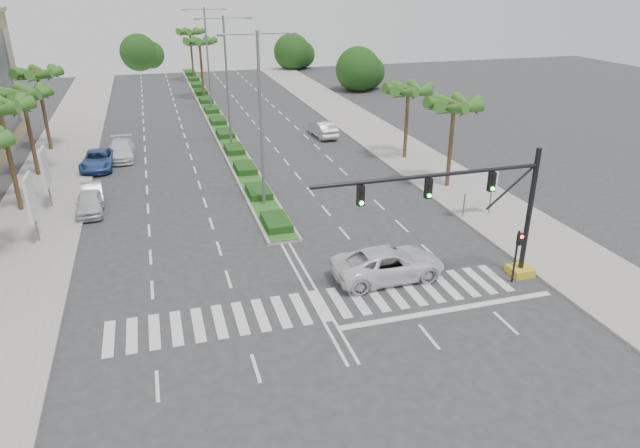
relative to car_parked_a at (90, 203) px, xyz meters
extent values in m
plane|color=#333335|center=(11.80, -16.30, -0.75)|extent=(160.00, 160.00, 0.00)
cube|color=gray|center=(27.00, 3.70, -0.68)|extent=(6.00, 120.00, 0.15)
cube|color=gray|center=(-3.40, 3.70, -0.68)|extent=(6.00, 120.00, 0.15)
cube|color=gray|center=(11.80, 28.70, -0.65)|extent=(2.20, 75.00, 0.20)
cube|color=#234F1B|center=(11.80, 28.70, -0.53)|extent=(1.80, 75.00, 0.04)
cube|color=gold|center=(23.30, -16.30, -0.53)|extent=(1.20, 1.20, 0.45)
cylinder|color=black|center=(23.30, -16.30, 2.95)|extent=(0.28, 0.28, 7.00)
cylinder|color=black|center=(17.30, -16.30, 5.55)|extent=(12.00, 0.20, 0.20)
cylinder|color=black|center=(21.90, -16.30, 4.45)|extent=(2.53, 0.12, 2.15)
cube|color=black|center=(20.80, -16.30, 4.90)|extent=(0.32, 0.24, 1.00)
cylinder|color=#19E533|center=(20.80, -16.44, 4.58)|extent=(0.20, 0.06, 0.20)
cube|color=black|center=(17.30, -16.30, 4.90)|extent=(0.32, 0.24, 1.00)
cylinder|color=#19E533|center=(17.30, -16.44, 4.58)|extent=(0.20, 0.06, 0.20)
cube|color=black|center=(13.80, -16.30, 4.90)|extent=(0.32, 0.24, 1.00)
cylinder|color=#19E533|center=(13.80, -16.44, 4.58)|extent=(0.20, 0.06, 0.20)
cylinder|color=black|center=(22.40, -16.90, 0.75)|extent=(0.12, 0.12, 3.00)
cube|color=black|center=(22.40, -17.05, 1.85)|extent=(0.28, 0.22, 0.65)
cylinder|color=red|center=(22.40, -17.18, 2.03)|extent=(0.18, 0.05, 0.18)
cylinder|color=slate|center=(24.30, -8.30, 0.65)|extent=(0.10, 0.10, 2.80)
cylinder|color=slate|center=(26.30, -8.30, 0.65)|extent=(0.10, 0.10, 2.80)
cube|color=#0C6638|center=(25.30, -8.30, 1.85)|extent=(2.60, 0.08, 1.50)
cube|color=white|center=(25.30, -8.35, 1.85)|extent=(2.70, 0.02, 1.60)
cylinder|color=slate|center=(-2.70, -4.30, 0.65)|extent=(0.12, 0.12, 2.80)
cube|color=white|center=(-2.70, -4.30, 2.25)|extent=(0.18, 2.10, 2.70)
cube|color=#D8594C|center=(-2.70, -4.30, 2.25)|extent=(0.12, 2.00, 2.60)
cylinder|color=slate|center=(-2.70, 1.70, 0.65)|extent=(0.12, 0.12, 2.80)
cube|color=white|center=(-2.70, 1.70, 2.25)|extent=(0.18, 2.10, 2.70)
cube|color=#D8594C|center=(-2.70, 1.70, 2.25)|extent=(0.12, 2.00, 2.60)
cylinder|color=brown|center=(-4.70, 1.70, 2.95)|extent=(0.32, 0.32, 7.40)
cone|color=#2E631F|center=(-3.60, 1.70, 6.45)|extent=(0.90, 3.62, 1.50)
cone|color=#2E631F|center=(-4.01, 2.56, 6.45)|extent=(3.39, 2.96, 1.50)
cone|color=#2E631F|center=(-4.01, 0.84, 6.45)|extent=(3.39, 2.96, 1.50)
cylinder|color=brown|center=(-4.70, 9.70, 2.65)|extent=(0.32, 0.32, 6.80)
sphere|color=brown|center=(-4.70, 9.70, 5.95)|extent=(0.70, 0.70, 0.70)
cone|color=#2E631F|center=(-3.60, 9.70, 5.85)|extent=(0.90, 3.62, 1.50)
cone|color=#2E631F|center=(-4.01, 10.56, 5.85)|extent=(3.39, 2.96, 1.50)
cone|color=#2E631F|center=(-4.94, 10.77, 5.85)|extent=(3.73, 1.68, 1.50)
cone|color=#2E631F|center=(-5.69, 10.17, 5.85)|extent=(2.38, 3.65, 1.50)
cone|color=#2E631F|center=(-5.69, 9.22, 5.85)|extent=(2.38, 3.65, 1.50)
cone|color=#2E631F|center=(-4.94, 8.62, 5.85)|extent=(3.73, 1.68, 1.50)
cone|color=#2E631F|center=(-4.01, 8.84, 5.85)|extent=(3.39, 2.96, 1.50)
cylinder|color=brown|center=(-4.70, 17.70, 2.85)|extent=(0.32, 0.32, 7.20)
sphere|color=brown|center=(-4.70, 17.70, 6.35)|extent=(0.70, 0.70, 0.70)
cone|color=#2E631F|center=(-3.60, 17.70, 6.25)|extent=(0.90, 3.62, 1.50)
cone|color=#2E631F|center=(-4.01, 18.56, 6.25)|extent=(3.39, 2.96, 1.50)
cone|color=#2E631F|center=(-4.94, 18.77, 6.25)|extent=(3.73, 1.68, 1.50)
cone|color=#2E631F|center=(-5.69, 18.17, 6.25)|extent=(2.38, 3.65, 1.50)
cone|color=#2E631F|center=(-5.69, 17.22, 6.25)|extent=(2.38, 3.65, 1.50)
cone|color=#2E631F|center=(-4.94, 16.62, 6.25)|extent=(3.73, 1.68, 1.50)
cone|color=#2E631F|center=(-4.01, 16.84, 6.25)|extent=(3.39, 2.96, 1.50)
cylinder|color=brown|center=(26.30, -2.30, 2.50)|extent=(0.32, 0.32, 6.50)
sphere|color=brown|center=(26.30, -2.30, 5.65)|extent=(0.70, 0.70, 0.70)
cone|color=#2E631F|center=(27.40, -2.30, 5.55)|extent=(0.90, 3.62, 1.50)
cone|color=#2E631F|center=(26.99, -1.44, 5.55)|extent=(3.39, 2.96, 1.50)
cone|color=#2E631F|center=(26.06, -1.23, 5.55)|extent=(3.73, 1.68, 1.50)
cone|color=#2E631F|center=(25.31, -1.83, 5.55)|extent=(2.38, 3.65, 1.50)
cone|color=#2E631F|center=(25.31, -2.78, 5.55)|extent=(2.38, 3.65, 1.50)
cone|color=#2E631F|center=(26.06, -3.38, 5.55)|extent=(3.73, 1.68, 1.50)
cone|color=#2E631F|center=(26.99, -3.16, 5.55)|extent=(3.39, 2.96, 1.50)
cylinder|color=brown|center=(26.30, 5.70, 2.35)|extent=(0.32, 0.32, 6.20)
sphere|color=brown|center=(26.30, 5.70, 5.35)|extent=(0.70, 0.70, 0.70)
cone|color=#2E631F|center=(27.40, 5.70, 5.25)|extent=(0.90, 3.62, 1.50)
cone|color=#2E631F|center=(26.99, 6.56, 5.25)|extent=(3.39, 2.96, 1.50)
cone|color=#2E631F|center=(26.06, 6.77, 5.25)|extent=(3.73, 1.68, 1.50)
cone|color=#2E631F|center=(25.31, 6.17, 5.25)|extent=(2.38, 3.65, 1.50)
cone|color=#2E631F|center=(25.31, 5.22, 5.25)|extent=(2.38, 3.65, 1.50)
cone|color=#2E631F|center=(26.06, 4.62, 5.25)|extent=(3.73, 1.68, 1.50)
cone|color=#2E631F|center=(26.99, 4.84, 5.25)|extent=(3.39, 2.96, 1.50)
cylinder|color=brown|center=(11.80, 38.70, 3.00)|extent=(0.32, 0.32, 7.50)
sphere|color=brown|center=(11.80, 38.70, 6.65)|extent=(0.70, 0.70, 0.70)
cone|color=#2E631F|center=(12.90, 38.70, 6.55)|extent=(0.90, 3.62, 1.50)
cone|color=#2E631F|center=(12.49, 39.56, 6.55)|extent=(3.39, 2.96, 1.50)
cone|color=#2E631F|center=(11.56, 39.77, 6.55)|extent=(3.73, 1.68, 1.50)
cone|color=#2E631F|center=(10.81, 39.17, 6.55)|extent=(2.38, 3.65, 1.50)
cone|color=#2E631F|center=(10.81, 38.22, 6.55)|extent=(2.38, 3.65, 1.50)
cone|color=#2E631F|center=(11.56, 37.62, 6.55)|extent=(3.73, 1.68, 1.50)
cone|color=#2E631F|center=(12.49, 37.84, 6.55)|extent=(3.39, 2.96, 1.50)
cylinder|color=brown|center=(11.80, 53.70, 3.00)|extent=(0.32, 0.32, 7.50)
sphere|color=brown|center=(11.80, 53.70, 6.65)|extent=(0.70, 0.70, 0.70)
cone|color=#2E631F|center=(12.90, 53.70, 6.55)|extent=(0.90, 3.62, 1.50)
cone|color=#2E631F|center=(12.49, 54.56, 6.55)|extent=(3.39, 2.96, 1.50)
cone|color=#2E631F|center=(11.56, 54.77, 6.55)|extent=(3.73, 1.68, 1.50)
cone|color=#2E631F|center=(10.81, 54.17, 6.55)|extent=(2.38, 3.65, 1.50)
cone|color=#2E631F|center=(10.81, 53.22, 6.55)|extent=(2.38, 3.65, 1.50)
cone|color=#2E631F|center=(11.56, 52.62, 6.55)|extent=(3.73, 1.68, 1.50)
cone|color=#2E631F|center=(12.49, 52.84, 6.55)|extent=(3.39, 2.96, 1.50)
cylinder|color=slate|center=(11.80, -2.30, 5.25)|extent=(0.20, 0.20, 12.00)
cylinder|color=slate|center=(10.60, -2.30, 11.05)|extent=(2.40, 0.10, 0.10)
cylinder|color=slate|center=(13.00, -2.30, 11.05)|extent=(2.40, 0.10, 0.10)
cube|color=slate|center=(9.50, -2.30, 11.00)|extent=(0.50, 0.25, 0.12)
cube|color=slate|center=(14.10, -2.30, 11.00)|extent=(0.50, 0.25, 0.12)
cylinder|color=slate|center=(11.80, 13.70, 5.25)|extent=(0.20, 0.20, 12.00)
cylinder|color=slate|center=(10.60, 13.70, 11.05)|extent=(2.40, 0.10, 0.10)
cylinder|color=slate|center=(13.00, 13.70, 11.05)|extent=(2.40, 0.10, 0.10)
cube|color=slate|center=(9.50, 13.70, 11.00)|extent=(0.50, 0.25, 0.12)
cube|color=slate|center=(14.10, 13.70, 11.00)|extent=(0.50, 0.25, 0.12)
cylinder|color=slate|center=(11.80, 29.70, 5.25)|extent=(0.20, 0.20, 12.00)
cylinder|color=slate|center=(10.60, 29.70, 11.05)|extent=(2.40, 0.10, 0.10)
cylinder|color=slate|center=(13.00, 29.70, 11.05)|extent=(2.40, 0.10, 0.10)
cube|color=slate|center=(9.50, 29.70, 11.00)|extent=(0.50, 0.25, 0.12)
cube|color=slate|center=(14.10, 29.70, 11.00)|extent=(0.50, 0.25, 0.12)
imported|color=silver|center=(0.00, 0.00, 0.00)|extent=(1.83, 4.44, 1.50)
imported|color=#B0AFB4|center=(0.00, 2.24, -0.09)|extent=(1.83, 4.17, 1.33)
imported|color=#314F95|center=(0.00, 10.47, 0.02)|extent=(3.05, 5.74, 1.54)
imported|color=silver|center=(1.78, 12.98, 0.06)|extent=(2.38, 5.62, 1.62)
imported|color=white|center=(16.16, -14.58, 0.11)|extent=(6.28, 3.07, 1.72)
imported|color=#BBBAC0|center=(21.44, 15.21, 0.06)|extent=(2.02, 5.04, 1.63)
camera|label=1|loc=(4.83, -39.77, 14.29)|focal=32.00mm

